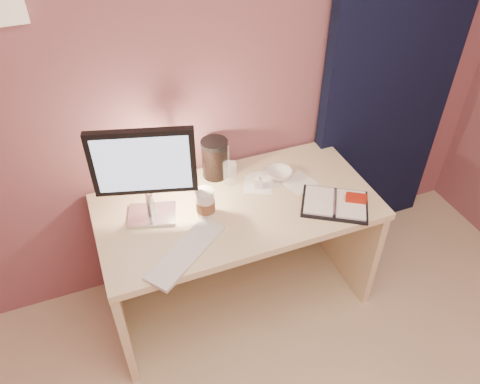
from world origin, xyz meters
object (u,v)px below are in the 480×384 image
object	(u,v)px
planner	(337,203)
clear_cup	(230,173)
bowl	(279,174)
product_box	(218,158)
keyboard	(186,252)
lotion_bottle	(258,181)
dark_jar	(215,160)
coffee_cup	(205,203)
monitor	(144,167)
desk_lamp	(182,159)
desk	(233,227)

from	to	relation	value
planner	clear_cup	bearing A→B (deg)	171.86
clear_cup	bowl	xyz separation A→B (m)	(0.26, -0.05, -0.04)
bowl	clear_cup	bearing A→B (deg)	168.57
product_box	keyboard	bearing A→B (deg)	-143.28
lotion_bottle	dark_jar	size ratio (longest dim) A/B	0.48
coffee_cup	clear_cup	world-z (taller)	coffee_cup
monitor	clear_cup	distance (m)	0.51
bowl	dark_jar	bearing A→B (deg)	155.41
product_box	desk_lamp	world-z (taller)	desk_lamp
desk	monitor	world-z (taller)	monitor
desk	lotion_bottle	world-z (taller)	lotion_bottle
coffee_cup	clear_cup	distance (m)	0.27
monitor	keyboard	bearing A→B (deg)	-58.44
planner	coffee_cup	distance (m)	0.65
lotion_bottle	dark_jar	bearing A→B (deg)	133.06
clear_cup	desk_lamp	distance (m)	0.29
desk	clear_cup	bearing A→B (deg)	75.55
planner	desk_lamp	size ratio (longest dim) A/B	1.15
clear_cup	dark_jar	size ratio (longest dim) A/B	0.63
lotion_bottle	desk_lamp	distance (m)	0.42
desk_lamp	product_box	bearing A→B (deg)	43.78
desk	dark_jar	world-z (taller)	dark_jar
product_box	desk_lamp	size ratio (longest dim) A/B	0.42
planner	dark_jar	size ratio (longest dim) A/B	2.09
keyboard	planner	world-z (taller)	planner
bowl	dark_jar	world-z (taller)	dark_jar
coffee_cup	desk_lamp	world-z (taller)	desk_lamp
clear_cup	coffee_cup	bearing A→B (deg)	-135.86
desk	product_box	distance (m)	0.38
monitor	bowl	world-z (taller)	monitor
keyboard	product_box	xyz separation A→B (m)	(0.34, 0.54, 0.07)
clear_cup	desk_lamp	xyz separation A→B (m)	(-0.25, -0.00, 0.16)
desk	dark_jar	size ratio (longest dim) A/B	7.23
planner	keyboard	bearing A→B (deg)	-145.23
bowl	dark_jar	xyz separation A→B (m)	(-0.31, 0.14, 0.08)
keyboard	lotion_bottle	bearing A→B (deg)	-4.35
keyboard	dark_jar	xyz separation A→B (m)	(0.31, 0.49, 0.09)
clear_cup	product_box	bearing A→B (deg)	98.57
product_box	dark_jar	bearing A→B (deg)	-146.03
desk	keyboard	xyz separation A→B (m)	(-0.33, -0.30, 0.23)
monitor	keyboard	xyz separation A→B (m)	(0.08, -0.30, -0.29)
desk	planner	world-z (taller)	planner
planner	lotion_bottle	size ratio (longest dim) A/B	4.37
monitor	lotion_bottle	distance (m)	0.62
keyboard	desk_lamp	size ratio (longest dim) A/B	1.26
planner	desk_lamp	xyz separation A→B (m)	(-0.68, 0.36, 0.21)
keyboard	coffee_cup	xyz separation A→B (m)	(0.16, 0.21, 0.06)
product_box	bowl	bearing A→B (deg)	-54.75
bowl	product_box	xyz separation A→B (m)	(-0.28, 0.19, 0.05)
desk	desk_lamp	size ratio (longest dim) A/B	3.98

